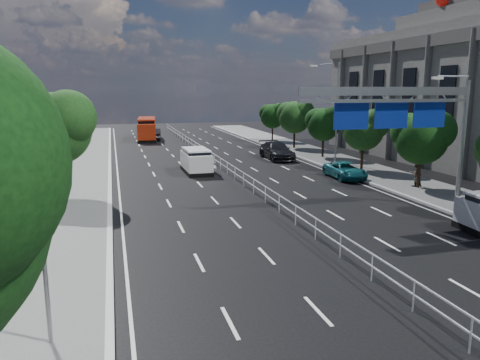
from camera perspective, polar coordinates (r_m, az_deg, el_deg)
name	(u,v)px	position (r m, az deg, el deg)	size (l,w,h in m)	color
ground	(397,300)	(16.46, 18.61, -13.72)	(160.00, 160.00, 0.00)	black
sidewalk_near	(10,350)	(14.26, -26.22, -18.07)	(5.00, 140.00, 0.14)	slate
kerb_near	(110,336)	(13.98, -15.60, -17.90)	(0.25, 140.00, 0.15)	silver
median_fence	(229,170)	(36.36, -1.32, 1.27)	(0.05, 85.00, 1.02)	silver
toilet_sign	(23,243)	(13.05, -24.94, -6.93)	(1.62, 0.18, 4.34)	gray
overhead_gantry	(405,110)	(27.13, 19.46, 8.08)	(10.24, 0.38, 7.45)	gray
streetlight_far	(334,106)	(42.82, 11.41, 8.85)	(2.78, 2.40, 9.00)	gray
near_tree_back	(55,124)	(30.49, -21.60, 6.33)	(4.84, 4.51, 6.69)	black
far_tree_d	(422,135)	(33.47, 21.34, 5.12)	(3.85, 3.59, 5.34)	black
far_tree_e	(364,128)	(39.73, 14.89, 6.15)	(3.63, 3.38, 5.13)	black
far_tree_f	(324,122)	(46.36, 10.22, 6.92)	(3.52, 3.28, 5.02)	black
far_tree_g	(295,115)	(53.19, 6.75, 7.83)	(3.96, 3.69, 5.45)	black
far_tree_h	(273,115)	(60.22, 4.04, 7.94)	(3.41, 3.18, 4.91)	black
white_minivan	(196,161)	(38.09, -5.36, 2.34)	(2.00, 4.53, 1.96)	black
red_bus	(147,128)	(63.62, -11.28, 6.19)	(3.12, 9.84, 2.89)	black
near_car_silver	(199,160)	(39.09, -5.05, 2.39)	(1.99, 4.94, 1.68)	#B0B1B7
near_car_dark	(155,134)	(63.31, -10.37, 5.51)	(1.58, 4.54, 1.50)	black
parked_car_teal	(345,170)	(36.41, 12.69, 1.15)	(2.05, 4.44, 1.23)	#18636C
parked_car_dark	(277,151)	(45.30, 4.51, 3.57)	(2.29, 5.62, 1.63)	black
pedestrian_b	(416,173)	(34.10, 20.64, 0.79)	(0.89, 0.69, 1.82)	gray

